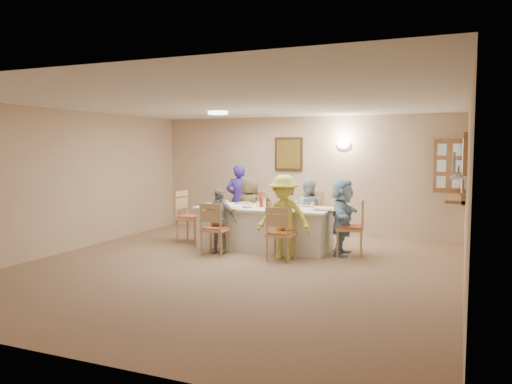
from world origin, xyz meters
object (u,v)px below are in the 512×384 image
at_px(diner_back_left, 250,209).
at_px(diner_front_left, 219,221).
at_px(chair_back_left, 252,215).
at_px(chair_front_left, 216,228).
at_px(chair_front_right, 281,233).
at_px(desk_fan, 456,167).
at_px(chair_right_end, 350,227).
at_px(caregiver, 239,200).
at_px(chair_left_end, 191,217).
at_px(condiment_ketchup, 261,201).
at_px(diner_back_right, 308,212).
at_px(diner_front_right, 284,217).
at_px(diner_right_end, 342,217).
at_px(chair_back_right, 309,218).
at_px(dining_table, 265,228).
at_px(serving_hatch, 464,168).

distance_m(diner_back_left, diner_front_left, 1.36).
relative_size(chair_back_left, chair_front_left, 1.05).
bearing_deg(diner_back_left, chair_front_right, 134.65).
height_order(desk_fan, chair_right_end, desk_fan).
relative_size(desk_fan, caregiver, 0.20).
distance_m(chair_front_left, chair_front_right, 1.20).
relative_size(chair_left_end, condiment_ketchup, 4.64).
relative_size(diner_back_right, diner_front_right, 0.90).
relative_size(diner_right_end, caregiver, 0.88).
xyz_separation_m(desk_fan, diner_back_left, (-3.81, 1.24, -0.92)).
xyz_separation_m(chair_back_right, diner_front_right, (0.00, -1.48, 0.20)).
bearing_deg(chair_front_right, chair_right_end, -138.68).
distance_m(dining_table, chair_back_right, 1.01).
xyz_separation_m(chair_back_right, diner_right_end, (0.82, -0.80, 0.16)).
bearing_deg(caregiver, diner_back_left, 115.57).
bearing_deg(condiment_ketchup, chair_front_right, -49.07).
bearing_deg(serving_hatch, condiment_ketchup, -166.64).
bearing_deg(caregiver, condiment_ketchup, 111.58).
xyz_separation_m(chair_left_end, chair_right_end, (3.10, 0.00, -0.01)).
height_order(dining_table, diner_front_left, diner_front_left).
height_order(diner_front_right, condiment_ketchup, diner_front_right).
distance_m(dining_table, condiment_ketchup, 0.50).
distance_m(desk_fan, chair_front_right, 2.84).
distance_m(chair_back_right, diner_front_left, 1.91).
bearing_deg(chair_right_end, chair_back_right, -140.91).
xyz_separation_m(chair_back_left, caregiver, (-0.45, 0.35, 0.27)).
xyz_separation_m(diner_right_end, caregiver, (-2.47, 1.15, 0.09)).
xyz_separation_m(chair_right_end, caregiver, (-2.60, 1.15, 0.26)).
relative_size(caregiver, condiment_ketchup, 6.87).
bearing_deg(diner_front_left, chair_right_end, 11.91).
xyz_separation_m(serving_hatch, diner_back_right, (-2.72, -0.11, -0.88)).
bearing_deg(diner_right_end, diner_back_right, 45.45).
bearing_deg(chair_right_end, diner_back_right, -136.40).
height_order(serving_hatch, caregiver, serving_hatch).
bearing_deg(condiment_ketchup, diner_back_left, 126.78).
bearing_deg(desk_fan, condiment_ketchup, 170.62).
distance_m(chair_back_left, chair_left_end, 1.24).
height_order(diner_back_right, diner_right_end, diner_right_end).
bearing_deg(desk_fan, dining_table, 170.08).
distance_m(dining_table, diner_front_left, 0.93).
height_order(serving_hatch, chair_left_end, serving_hatch).
bearing_deg(diner_back_left, chair_back_right, -168.67).
bearing_deg(desk_fan, diner_right_end, 162.58).
height_order(dining_table, chair_right_end, chair_right_end).
height_order(diner_right_end, caregiver, caregiver).
bearing_deg(diner_right_end, chair_back_right, 40.83).
distance_m(chair_front_right, diner_back_left, 1.91).
height_order(chair_front_right, chair_right_end, chair_right_end).
bearing_deg(serving_hatch, chair_left_end, -170.80).
height_order(chair_back_right, diner_back_left, diner_back_left).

